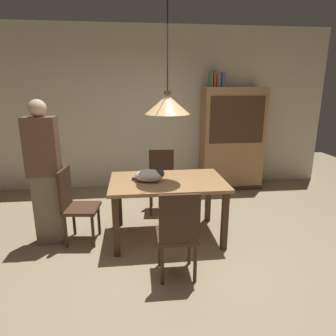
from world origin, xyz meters
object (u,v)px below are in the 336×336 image
(hutch_bookcase, at_px, (232,141))
(person_standing, at_px, (45,174))
(book_green_slim, at_px, (211,79))
(chair_near_front, at_px, (178,232))
(dining_table, at_px, (168,188))
(book_brown_thick, at_px, (217,80))
(pendant_lamp, at_px, (167,104))
(chair_far_back, at_px, (161,178))
(chair_left_side, at_px, (75,202))
(book_red_tall, at_px, (214,79))
(cat_sleeping, at_px, (150,175))
(book_blue_wide, at_px, (222,80))

(hutch_bookcase, height_order, person_standing, hutch_bookcase)
(book_green_slim, bearing_deg, chair_near_front, -109.84)
(dining_table, relative_size, book_brown_thick, 5.83)
(chair_near_front, distance_m, book_brown_thick, 3.22)
(pendant_lamp, bearing_deg, book_green_slim, 61.75)
(chair_far_back, bearing_deg, dining_table, -90.50)
(chair_near_front, height_order, hutch_bookcase, hutch_bookcase)
(chair_left_side, xyz_separation_m, book_green_slim, (2.09, 1.78, 1.47))
(dining_table, xyz_separation_m, book_brown_thick, (1.08, 1.79, 1.31))
(book_brown_thick, bearing_deg, chair_near_front, -112.01)
(hutch_bookcase, relative_size, book_brown_thick, 7.71)
(dining_table, bearing_deg, person_standing, 178.45)
(dining_table, relative_size, person_standing, 0.81)
(chair_far_back, bearing_deg, chair_left_side, -142.56)
(chair_far_back, bearing_deg, book_red_tall, 42.29)
(chair_far_back, xyz_separation_m, book_green_slim, (0.95, 0.91, 1.47))
(chair_near_front, relative_size, book_green_slim, 3.58)
(cat_sleeping, xyz_separation_m, hutch_bookcase, (1.61, 1.81, 0.06))
(chair_near_front, distance_m, book_red_tall, 3.21)
(chair_left_side, bearing_deg, chair_near_front, -38.21)
(hutch_bookcase, relative_size, book_green_slim, 7.12)
(chair_near_front, bearing_deg, hutch_bookcase, 62.32)
(pendant_lamp, bearing_deg, book_brown_thick, 58.95)
(book_red_tall, bearing_deg, book_brown_thick, 0.00)
(chair_left_side, relative_size, hutch_bookcase, 0.50)
(book_green_slim, bearing_deg, chair_left_side, -139.54)
(person_standing, bearing_deg, hutch_bookcase, 31.63)
(book_brown_thick, bearing_deg, book_red_tall, 180.00)
(book_blue_wide, bearing_deg, book_brown_thick, 180.00)
(pendant_lamp, height_order, person_standing, pendant_lamp)
(chair_far_back, height_order, book_blue_wide, book_blue_wide)
(book_blue_wide, bearing_deg, chair_far_back, -141.45)
(chair_far_back, bearing_deg, book_brown_thick, 40.46)
(book_brown_thick, bearing_deg, cat_sleeping, -125.44)
(chair_far_back, height_order, book_red_tall, book_red_tall)
(book_red_tall, distance_m, book_brown_thick, 0.07)
(hutch_bookcase, bearing_deg, book_red_tall, 179.78)
(chair_far_back, xyz_separation_m, person_standing, (-1.45, -0.84, 0.36))
(book_brown_thick, xyz_separation_m, person_standing, (-2.52, -1.75, -1.09))
(hutch_bookcase, distance_m, book_red_tall, 1.17)
(book_red_tall, bearing_deg, book_blue_wide, 0.00)
(pendant_lamp, distance_m, hutch_bookcase, 2.40)
(dining_table, height_order, book_green_slim, book_green_slim)
(book_brown_thick, relative_size, person_standing, 0.14)
(chair_near_front, height_order, book_red_tall, book_red_tall)
(cat_sleeping, bearing_deg, chair_near_front, -75.95)
(pendant_lamp, xyz_separation_m, person_standing, (-1.44, 0.04, -0.79))
(hutch_bookcase, bearing_deg, dining_table, -128.00)
(dining_table, height_order, person_standing, person_standing)
(book_brown_thick, bearing_deg, chair_left_side, -141.06)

